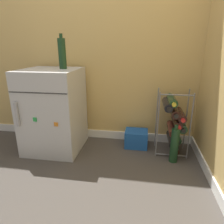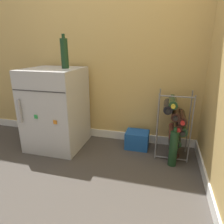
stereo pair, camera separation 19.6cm
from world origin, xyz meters
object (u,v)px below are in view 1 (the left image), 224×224
wine_rack (174,123)px  loose_bottle_floor (174,145)px  soda_box (136,138)px  mini_fridge (54,110)px  fridge_top_bottle (62,53)px

wine_rack → loose_bottle_floor: wine_rack is taller
wine_rack → soda_box: (-0.36, 0.07, -0.23)m
mini_fridge → fridge_top_bottle: bearing=20.3°
mini_fridge → soda_box: 0.91m
soda_box → wine_rack: bearing=-11.1°
wine_rack → fridge_top_bottle: fridge_top_bottle is taller
mini_fridge → fridge_top_bottle: fridge_top_bottle is taller
wine_rack → soda_box: bearing=168.9°
soda_box → fridge_top_bottle: bearing=-171.3°
soda_box → loose_bottle_floor: 0.44m
mini_fridge → soda_box: size_ratio=3.47×
mini_fridge → fridge_top_bottle: (0.12, 0.04, 0.55)m
wine_rack → loose_bottle_floor: (-0.01, -0.18, -0.15)m
fridge_top_bottle → mini_fridge: bearing=-159.7°
fridge_top_bottle → loose_bottle_floor: size_ratio=0.86×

